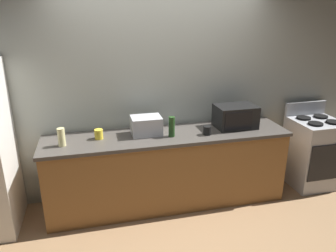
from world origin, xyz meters
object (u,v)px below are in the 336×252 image
stove_range (313,152)px  mug_black (207,130)px  toaster_oven (146,126)px  mug_yellow (99,134)px  microwave (235,116)px  bottle_wine (172,127)px  bottle_vinegar (61,137)px

stove_range → mug_black: bearing=-175.7°
toaster_oven → mug_yellow: toaster_oven is taller
mug_black → mug_yellow: size_ratio=0.93×
stove_range → mug_black: (-1.57, -0.12, 0.49)m
toaster_oven → mug_yellow: 0.54m
mug_black → microwave: bearing=21.7°
microwave → mug_black: 0.46m
toaster_oven → stove_range: bearing=-1.5°
bottle_wine → microwave: bearing=8.4°
bottle_vinegar → mug_yellow: bearing=16.2°
toaster_oven → mug_black: (0.67, -0.18, -0.05)m
mug_yellow → toaster_oven: bearing=1.5°
bottle_vinegar → toaster_oven: bearing=7.7°
microwave → bottle_wine: microwave is taller
microwave → bottle_vinegar: bearing=-176.8°
stove_range → toaster_oven: (-2.24, 0.06, 0.54)m
microwave → bottle_vinegar: size_ratio=2.45×
bottle_vinegar → mug_black: 1.60m
toaster_oven → bottle_wine: bottle_wine is taller
bottle_wine → mug_yellow: bearing=171.4°
mug_black → toaster_oven: bearing=165.1°
toaster_oven → mug_black: toaster_oven is taller
microwave → bottle_vinegar: 2.02m
toaster_oven → mug_black: size_ratio=3.35×
toaster_oven → bottle_wine: bearing=-27.0°
microwave → mug_black: bearing=-158.3°
microwave → mug_yellow: bearing=-179.9°
bottle_wine → mug_yellow: size_ratio=2.11×
microwave → bottle_vinegar: (-2.01, -0.11, -0.04)m
bottle_vinegar → mug_black: (1.59, -0.05, -0.05)m
bottle_wine → bottle_vinegar: bottle_wine is taller
microwave → stove_range: bearing=-2.4°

